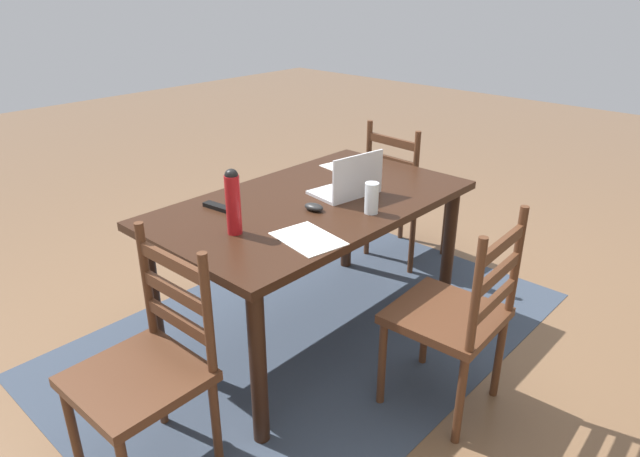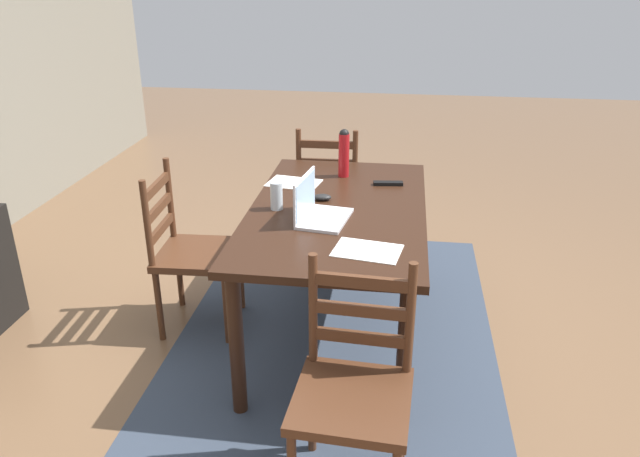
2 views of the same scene
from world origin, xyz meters
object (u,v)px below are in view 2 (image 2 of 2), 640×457
at_px(chair_right_far, 329,191).
at_px(drinking_glass, 276,196).
at_px(chair_left_near, 354,391).
at_px(computer_mouse, 322,197).
at_px(tv_remote, 388,183).
at_px(water_bottle, 344,152).
at_px(dining_table, 338,224).
at_px(chair_far_head, 191,252).
at_px(laptop, 316,209).

xyz_separation_m(chair_right_far, drinking_glass, (-1.15, 0.13, 0.39)).
bearing_deg(chair_left_near, computer_mouse, 13.43).
bearing_deg(tv_remote, water_bottle, 59.13).
distance_m(dining_table, chair_right_far, 1.13).
xyz_separation_m(dining_table, tv_remote, (0.39, -0.25, 0.11)).
bearing_deg(chair_far_head, laptop, -103.10).
relative_size(chair_left_near, computer_mouse, 9.50).
height_order(dining_table, chair_right_far, chair_right_far).
bearing_deg(computer_mouse, tv_remote, -56.18).
bearing_deg(tv_remote, chair_left_near, 170.94).
distance_m(chair_far_head, water_bottle, 1.06).
height_order(chair_left_near, chair_right_far, same).
xyz_separation_m(chair_left_near, computer_mouse, (1.18, 0.28, 0.33)).
relative_size(dining_table, tv_remote, 9.42).
height_order(chair_right_far, laptop, laptop).
bearing_deg(laptop, drinking_glass, 63.85).
bearing_deg(tv_remote, chair_right_far, 25.06).
distance_m(dining_table, chair_far_head, 0.86).
height_order(computer_mouse, tv_remote, computer_mouse).
distance_m(chair_far_head, computer_mouse, 0.81).
relative_size(chair_far_head, laptop, 2.72).
xyz_separation_m(chair_left_near, drinking_glass, (1.02, 0.50, 0.39)).
distance_m(chair_right_far, tv_remote, 0.88).
bearing_deg(computer_mouse, chair_far_head, 90.84).
bearing_deg(dining_table, drinking_glass, 101.59).
xyz_separation_m(water_bottle, tv_remote, (-0.12, -0.27, -0.14)).
bearing_deg(water_bottle, dining_table, -177.43).
bearing_deg(chair_left_near, dining_table, 9.68).
relative_size(laptop, drinking_glass, 2.37).
xyz_separation_m(chair_far_head, drinking_glass, (-0.06, -0.52, 0.39)).
height_order(chair_left_near, computer_mouse, chair_left_near).
xyz_separation_m(drinking_glass, tv_remote, (0.45, -0.56, -0.06)).
xyz_separation_m(laptop, computer_mouse, (0.27, 0.01, -0.04)).
height_order(drinking_glass, tv_remote, drinking_glass).
bearing_deg(drinking_glass, chair_right_far, -6.52).
bearing_deg(drinking_glass, tv_remote, -51.10).
height_order(chair_right_far, tv_remote, chair_right_far).
bearing_deg(laptop, chair_left_near, -163.17).
height_order(dining_table, chair_left_near, chair_left_near).
distance_m(chair_far_head, tv_remote, 1.19).
bearing_deg(water_bottle, computer_mouse, 169.96).
bearing_deg(water_bottle, chair_right_far, 15.46).
height_order(chair_left_near, drinking_glass, chair_left_near).
height_order(laptop, tv_remote, laptop).
height_order(dining_table, laptop, laptop).
distance_m(chair_right_far, laptop, 1.32).
bearing_deg(drinking_glass, computer_mouse, -53.81).
distance_m(dining_table, water_bottle, 0.57).
bearing_deg(chair_right_far, water_bottle, -164.54).
xyz_separation_m(chair_far_head, laptop, (-0.17, -0.74, 0.37)).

